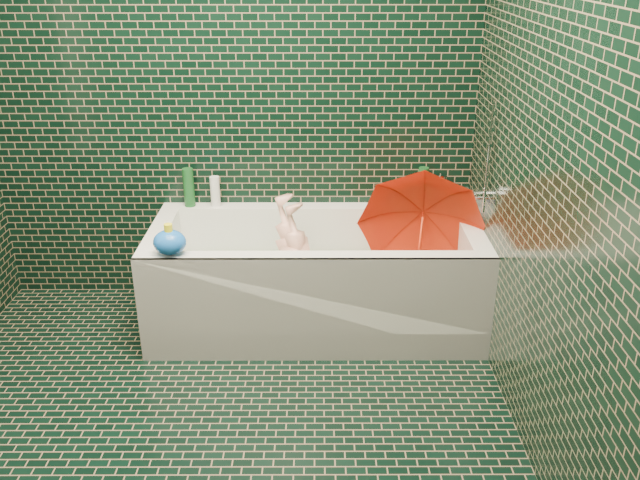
{
  "coord_description": "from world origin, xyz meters",
  "views": [
    {
      "loc": [
        0.46,
        -2.16,
        1.88
      ],
      "look_at": [
        0.47,
        0.82,
        0.57
      ],
      "focal_mm": 38.0,
      "sensor_mm": 36.0,
      "label": 1
    }
  ],
  "objects_px": {
    "child": "(303,271)",
    "rubber_duck": "(426,199)",
    "bath_toy": "(170,242)",
    "bathtub": "(316,289)",
    "umbrella": "(420,238)"
  },
  "relations": [
    {
      "from": "child",
      "to": "rubber_duck",
      "type": "xyz_separation_m",
      "value": [
        0.68,
        0.34,
        0.28
      ]
    },
    {
      "from": "child",
      "to": "bath_toy",
      "type": "distance_m",
      "value": 0.75
    },
    {
      "from": "bathtub",
      "to": "bath_toy",
      "type": "bearing_deg",
      "value": -155.71
    },
    {
      "from": "bath_toy",
      "to": "umbrella",
      "type": "bearing_deg",
      "value": 26.51
    },
    {
      "from": "bathtub",
      "to": "bath_toy",
      "type": "relative_size",
      "value": 9.4
    },
    {
      "from": "bathtub",
      "to": "umbrella",
      "type": "xyz_separation_m",
      "value": [
        0.52,
        -0.07,
        0.32
      ]
    },
    {
      "from": "bathtub",
      "to": "umbrella",
      "type": "height_order",
      "value": "umbrella"
    },
    {
      "from": "bathtub",
      "to": "rubber_duck",
      "type": "xyz_separation_m",
      "value": [
        0.61,
        0.34,
        0.38
      ]
    },
    {
      "from": "rubber_duck",
      "to": "bathtub",
      "type": "bearing_deg",
      "value": -156.7
    },
    {
      "from": "bathtub",
      "to": "child",
      "type": "xyz_separation_m",
      "value": [
        -0.07,
        0.0,
        0.1
      ]
    },
    {
      "from": "child",
      "to": "bath_toy",
      "type": "bearing_deg",
      "value": -80.9
    },
    {
      "from": "bathtub",
      "to": "rubber_duck",
      "type": "bearing_deg",
      "value": 29.19
    },
    {
      "from": "child",
      "to": "rubber_duck",
      "type": "distance_m",
      "value": 0.81
    },
    {
      "from": "child",
      "to": "rubber_duck",
      "type": "height_order",
      "value": "rubber_duck"
    },
    {
      "from": "child",
      "to": "rubber_duck",
      "type": "relative_size",
      "value": 7.3
    }
  ]
}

